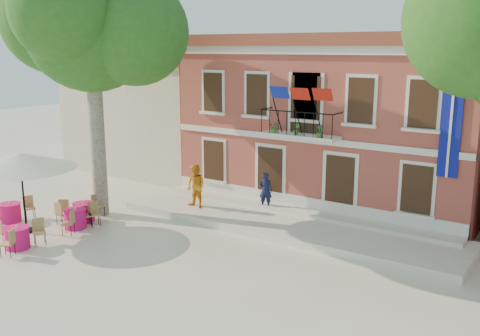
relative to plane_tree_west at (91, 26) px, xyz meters
name	(u,v)px	position (x,y,z in m)	size (l,w,h in m)	color
ground	(172,251)	(5.33, -1.60, -7.77)	(90.00, 90.00, 0.00)	beige
main_building	(345,117)	(7.33, 8.39, -3.99)	(13.50, 9.59, 7.50)	#AD3E41
neighbor_west	(171,111)	(-4.17, 9.40, -4.56)	(9.40, 9.40, 6.40)	beige
terrace	(284,224)	(7.33, 2.80, -7.62)	(14.00, 3.40, 0.30)	silver
plane_tree_west	(91,26)	(0.00, 0.00, 0.00)	(5.36, 5.36, 10.53)	#A59E84
patio_umbrella	(20,161)	(-0.72, -3.15, -4.99)	(4.17, 4.17, 3.10)	black
pedestrian_navy	(266,190)	(5.86, 3.79, -6.70)	(0.57, 0.37, 1.55)	#101638
pedestrian_orange	(196,186)	(3.35, 2.25, -6.55)	(0.90, 0.70, 1.84)	orange
cafe_table_0	(75,218)	(0.55, -1.83, -7.34)	(1.62, 1.87, 0.95)	#E41574
cafe_table_1	(17,237)	(0.59, -4.40, -7.34)	(1.65, 1.87, 0.95)	#E41574
cafe_table_2	(10,212)	(-2.29, -2.78, -7.35)	(1.16, 1.93, 0.95)	#E41574
cafe_table_3	(84,211)	(0.12, -1.04, -7.34)	(1.87, 1.65, 0.95)	#E41574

